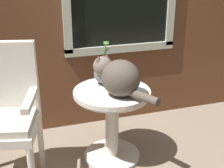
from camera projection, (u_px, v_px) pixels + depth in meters
name	position (u px, v px, depth m)	size (l,w,h in m)	color
wicker_side_table	(112.00, 112.00, 2.36)	(0.58, 0.58, 0.59)	silver
wicker_chair	(2.00, 110.00, 2.04)	(0.55, 0.51, 1.00)	silver
cat	(119.00, 77.00, 2.17)	(0.36, 0.54, 0.27)	brown
pewter_vase_with_ivy	(103.00, 72.00, 2.36)	(0.15, 0.15, 0.33)	slate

